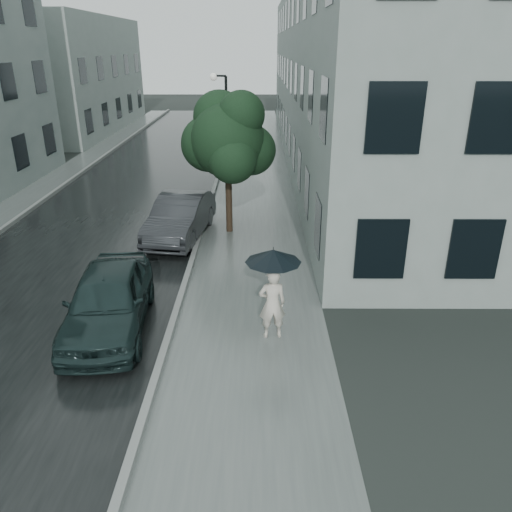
{
  "coord_description": "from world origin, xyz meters",
  "views": [
    {
      "loc": [
        0.42,
        -9.41,
        6.03
      ],
      "look_at": [
        0.36,
        1.76,
        1.3
      ],
      "focal_mm": 35.0,
      "sensor_mm": 36.0,
      "label": 1
    }
  ],
  "objects_px": {
    "pedestrian": "(272,304)",
    "car_far": "(180,217)",
    "car_near": "(109,300)",
    "street_tree": "(228,139)",
    "lamp_post": "(223,125)"
  },
  "relations": [
    {
      "from": "pedestrian",
      "to": "lamp_post",
      "type": "relative_size",
      "value": 0.33
    },
    {
      "from": "lamp_post",
      "to": "car_far",
      "type": "xyz_separation_m",
      "value": [
        -1.1,
        -6.18,
        -2.13
      ]
    },
    {
      "from": "pedestrian",
      "to": "car_far",
      "type": "relative_size",
      "value": 0.38
    },
    {
      "from": "pedestrian",
      "to": "street_tree",
      "type": "xyz_separation_m",
      "value": [
        -1.32,
        6.98,
        2.37
      ]
    },
    {
      "from": "street_tree",
      "to": "lamp_post",
      "type": "distance_m",
      "value": 5.53
    },
    {
      "from": "car_near",
      "to": "car_far",
      "type": "height_order",
      "value": "car_near"
    },
    {
      "from": "pedestrian",
      "to": "car_far",
      "type": "height_order",
      "value": "pedestrian"
    },
    {
      "from": "car_near",
      "to": "lamp_post",
      "type": "bearing_deg",
      "value": 75.93
    },
    {
      "from": "pedestrian",
      "to": "street_tree",
      "type": "bearing_deg",
      "value": -86.59
    },
    {
      "from": "lamp_post",
      "to": "car_near",
      "type": "xyz_separation_m",
      "value": [
        -1.86,
        -12.12,
        -2.11
      ]
    },
    {
      "from": "car_near",
      "to": "pedestrian",
      "type": "bearing_deg",
      "value": -10.8
    },
    {
      "from": "pedestrian",
      "to": "car_far",
      "type": "distance_m",
      "value": 6.94
    },
    {
      "from": "pedestrian",
      "to": "street_tree",
      "type": "relative_size",
      "value": 0.34
    },
    {
      "from": "street_tree",
      "to": "car_far",
      "type": "distance_m",
      "value": 3.03
    },
    {
      "from": "street_tree",
      "to": "car_near",
      "type": "relative_size",
      "value": 1.12
    }
  ]
}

